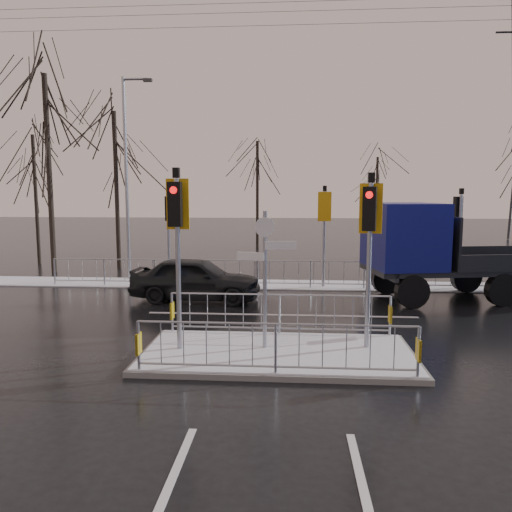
# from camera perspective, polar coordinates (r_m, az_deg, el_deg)

# --- Properties ---
(ground) EXTENTS (120.00, 120.00, 0.00)m
(ground) POSITION_cam_1_polar(r_m,az_deg,el_deg) (11.29, 2.48, -11.44)
(ground) COLOR black
(ground) RESTS_ON ground
(snow_verge) EXTENTS (30.00, 2.00, 0.04)m
(snow_verge) POSITION_cam_1_polar(r_m,az_deg,el_deg) (19.62, 3.24, -3.29)
(snow_verge) COLOR white
(snow_verge) RESTS_ON ground
(lane_markings) EXTENTS (8.00, 11.38, 0.01)m
(lane_markings) POSITION_cam_1_polar(r_m,az_deg,el_deg) (10.97, 2.43, -11.98)
(lane_markings) COLOR silver
(lane_markings) RESTS_ON ground
(traffic_island) EXTENTS (6.00, 3.04, 4.15)m
(traffic_island) POSITION_cam_1_polar(r_m,az_deg,el_deg) (11.18, 2.44, -9.52)
(traffic_island) COLOR slate
(traffic_island) RESTS_ON ground
(far_kerb_fixtures) EXTENTS (18.00, 0.65, 3.83)m
(far_kerb_fixtures) POSITION_cam_1_polar(r_m,az_deg,el_deg) (18.96, 4.12, -0.61)
(far_kerb_fixtures) COLOR #8E939B
(far_kerb_fixtures) RESTS_ON ground
(car_far_lane) EXTENTS (4.42, 1.97, 1.48)m
(car_far_lane) POSITION_cam_1_polar(r_m,az_deg,el_deg) (16.88, -6.89, -2.60)
(car_far_lane) COLOR black
(car_far_lane) RESTS_ON ground
(flatbed_truck) EXTENTS (7.38, 3.73, 3.27)m
(flatbed_truck) POSITION_cam_1_polar(r_m,az_deg,el_deg) (17.71, 19.45, 0.77)
(flatbed_truck) COLOR black
(flatbed_truck) RESTS_ON ground
(tree_near_a) EXTENTS (4.75, 4.75, 8.97)m
(tree_near_a) POSITION_cam_1_polar(r_m,az_deg,el_deg) (24.35, -22.75, 12.61)
(tree_near_a) COLOR black
(tree_near_a) RESTS_ON ground
(tree_near_b) EXTENTS (4.00, 4.00, 7.55)m
(tree_near_b) POSITION_cam_1_polar(r_m,az_deg,el_deg) (24.67, -15.76, 10.57)
(tree_near_b) COLOR black
(tree_near_b) RESTS_ON ground
(tree_near_c) EXTENTS (3.50, 3.50, 6.61)m
(tree_near_c) POSITION_cam_1_polar(r_m,az_deg,el_deg) (27.38, -23.98, 8.52)
(tree_near_c) COLOR black
(tree_near_c) RESTS_ON ground
(tree_far_a) EXTENTS (3.75, 3.75, 7.08)m
(tree_far_a) POSITION_cam_1_polar(r_m,az_deg,el_deg) (32.79, 0.16, 9.41)
(tree_far_a) COLOR black
(tree_far_a) RESTS_ON ground
(tree_far_b) EXTENTS (3.25, 3.25, 6.14)m
(tree_far_b) POSITION_cam_1_polar(r_m,az_deg,el_deg) (35.16, 13.65, 8.01)
(tree_far_b) COLOR black
(tree_far_b) RESTS_ON ground
(street_lamp_left) EXTENTS (1.25, 0.18, 8.20)m
(street_lamp_left) POSITION_cam_1_polar(r_m,az_deg,el_deg) (21.30, -14.44, 9.41)
(street_lamp_left) COLOR #8E939B
(street_lamp_left) RESTS_ON ground
(pylon_wires) EXTENTS (70.00, 2.38, 19.97)m
(pylon_wires) POSITION_cam_1_polar(r_m,az_deg,el_deg) (44.55, 27.10, 16.10)
(pylon_wires) COLOR #2D3033
(pylon_wires) RESTS_ON ground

